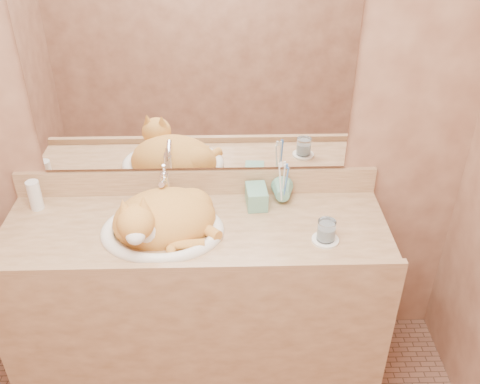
{
  "coord_description": "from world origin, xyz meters",
  "views": [
    {
      "loc": [
        0.14,
        -1.03,
        2.17
      ],
      "look_at": [
        0.19,
        0.7,
        1.04
      ],
      "focal_mm": 40.0,
      "sensor_mm": 36.0,
      "label": 1
    }
  ],
  "objects_px": {
    "cat": "(161,217)",
    "soap_dispenser": "(259,195)",
    "vanity_counter": "(199,303)",
    "water_glass": "(326,230)",
    "toothbrush_cup": "(283,197)",
    "sink_basin": "(161,217)"
  },
  "relations": [
    {
      "from": "sink_basin",
      "to": "soap_dispenser",
      "type": "height_order",
      "value": "soap_dispenser"
    },
    {
      "from": "vanity_counter",
      "to": "sink_basin",
      "type": "relative_size",
      "value": 3.27
    },
    {
      "from": "toothbrush_cup",
      "to": "sink_basin",
      "type": "bearing_deg",
      "value": -161.22
    },
    {
      "from": "vanity_counter",
      "to": "cat",
      "type": "bearing_deg",
      "value": -174.1
    },
    {
      "from": "sink_basin",
      "to": "water_glass",
      "type": "xyz_separation_m",
      "value": [
        0.65,
        -0.08,
        -0.02
      ]
    },
    {
      "from": "vanity_counter",
      "to": "sink_basin",
      "type": "distance_m",
      "value": 0.52
    },
    {
      "from": "sink_basin",
      "to": "cat",
      "type": "bearing_deg",
      "value": 93.54
    },
    {
      "from": "water_glass",
      "to": "cat",
      "type": "bearing_deg",
      "value": 172.82
    },
    {
      "from": "sink_basin",
      "to": "water_glass",
      "type": "bearing_deg",
      "value": -6.13
    },
    {
      "from": "sink_basin",
      "to": "vanity_counter",
      "type": "bearing_deg",
      "value": 9.32
    },
    {
      "from": "vanity_counter",
      "to": "cat",
      "type": "distance_m",
      "value": 0.51
    },
    {
      "from": "vanity_counter",
      "to": "toothbrush_cup",
      "type": "distance_m",
      "value": 0.62
    },
    {
      "from": "cat",
      "to": "soap_dispenser",
      "type": "relative_size",
      "value": 2.19
    },
    {
      "from": "soap_dispenser",
      "to": "toothbrush_cup",
      "type": "relative_size",
      "value": 1.94
    },
    {
      "from": "sink_basin",
      "to": "cat",
      "type": "relative_size",
      "value": 1.15
    },
    {
      "from": "sink_basin",
      "to": "toothbrush_cup",
      "type": "height_order",
      "value": "sink_basin"
    },
    {
      "from": "soap_dispenser",
      "to": "vanity_counter",
      "type": "bearing_deg",
      "value": -163.66
    },
    {
      "from": "soap_dispenser",
      "to": "toothbrush_cup",
      "type": "bearing_deg",
      "value": 21.5
    },
    {
      "from": "water_glass",
      "to": "soap_dispenser",
      "type": "bearing_deg",
      "value": 142.73
    },
    {
      "from": "toothbrush_cup",
      "to": "soap_dispenser",
      "type": "bearing_deg",
      "value": -154.41
    },
    {
      "from": "vanity_counter",
      "to": "toothbrush_cup",
      "type": "height_order",
      "value": "toothbrush_cup"
    },
    {
      "from": "cat",
      "to": "toothbrush_cup",
      "type": "xyz_separation_m",
      "value": [
        0.5,
        0.16,
        -0.02
      ]
    }
  ]
}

